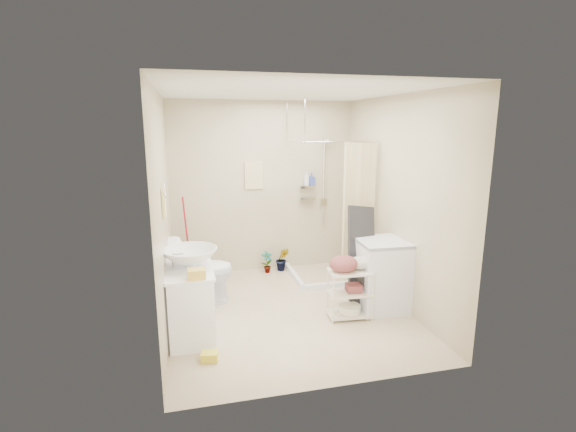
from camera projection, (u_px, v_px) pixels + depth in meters
name	position (u px, v px, depth m)	size (l,w,h in m)	color
floor	(288.00, 310.00, 5.15)	(3.20, 3.20, 0.00)	beige
ceiling	(288.00, 91.00, 4.59)	(2.80, 3.20, 0.04)	silver
wall_back	(264.00, 188.00, 6.39)	(2.80, 0.04, 2.60)	#BAAF90
wall_front	(335.00, 244.00, 3.35)	(2.80, 0.04, 2.60)	#BAAF90
wall_left	(164.00, 213.00, 4.55)	(0.04, 3.20, 2.60)	#BAAF90
wall_right	(397.00, 202.00, 5.19)	(0.04, 3.20, 2.60)	#BAAF90
vanity	(191.00, 301.00, 4.47)	(0.49, 0.87, 0.77)	white
sink	(190.00, 257.00, 4.41)	(0.58, 0.58, 0.20)	silver
counter_basket	(197.00, 274.00, 4.07)	(0.17, 0.13, 0.10)	#E7BF4B
floor_basket	(210.00, 355.00, 4.03)	(0.23, 0.18, 0.12)	yellow
toilet	(199.00, 271.00, 5.30)	(0.47, 0.83, 0.84)	white
mop	(184.00, 238.00, 6.09)	(0.12, 0.12, 1.24)	maroon
potted_plant_a	(267.00, 262.00, 6.42)	(0.18, 0.12, 0.34)	brown
potted_plant_b	(282.00, 259.00, 6.52)	(0.20, 0.16, 0.37)	brown
hanging_towel	(254.00, 175.00, 6.29)	(0.28, 0.03, 0.42)	beige
towel_ring	(164.00, 200.00, 4.33)	(0.04, 0.22, 0.34)	#EBDA87
tp_holder	(171.00, 262.00, 4.73)	(0.08, 0.12, 0.14)	white
shower	(328.00, 208.00, 6.12)	(1.10, 1.10, 2.10)	silver
shampoo_bottle_a	(307.00, 179.00, 6.42)	(0.08, 0.09, 0.22)	silver
shampoo_bottle_b	(311.00, 179.00, 6.47)	(0.09, 0.09, 0.19)	#37479E
washing_machine	(381.00, 274.00, 5.14)	(0.59, 0.61, 0.87)	silver
laundry_rack	(350.00, 289.00, 4.89)	(0.51, 0.30, 0.70)	beige
ironing_board	(362.00, 256.00, 5.18)	(0.37, 0.11, 1.29)	black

